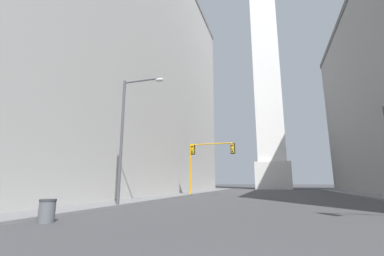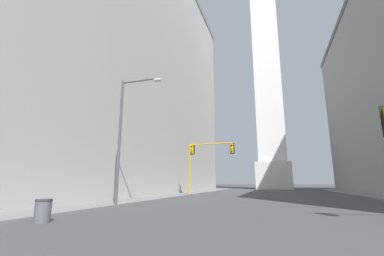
{
  "view_description": "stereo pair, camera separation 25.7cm",
  "coord_description": "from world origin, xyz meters",
  "px_view_note": "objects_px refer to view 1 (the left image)",
  "views": [
    {
      "loc": [
        0.4,
        -2.53,
        1.63
      ],
      "look_at": [
        -12.69,
        38.55,
        10.75
      ],
      "focal_mm": 24.0,
      "sensor_mm": 36.0,
      "label": 1
    },
    {
      "loc": [
        0.64,
        -2.45,
        1.63
      ],
      "look_at": [
        -12.69,
        38.55,
        10.75
      ],
      "focal_mm": 24.0,
      "sensor_mm": 36.0,
      "label": 2
    }
  ],
  "objects_px": {
    "street_lamp": "(128,127)",
    "traffic_light_mid_left": "(205,155)",
    "obelisk": "(267,72)",
    "trash_bin": "(47,211)"
  },
  "relations": [
    {
      "from": "obelisk",
      "to": "trash_bin",
      "type": "xyz_separation_m",
      "value": [
        -8.67,
        -56.2,
        -28.98
      ]
    },
    {
      "from": "street_lamp",
      "to": "traffic_light_mid_left",
      "type": "bearing_deg",
      "value": 84.72
    },
    {
      "from": "traffic_light_mid_left",
      "to": "trash_bin",
      "type": "xyz_separation_m",
      "value": [
        -0.76,
        -22.61,
        -4.49
      ]
    },
    {
      "from": "street_lamp",
      "to": "trash_bin",
      "type": "relative_size",
      "value": 9.6
    },
    {
      "from": "traffic_light_mid_left",
      "to": "street_lamp",
      "type": "distance_m",
      "value": 15.79
    },
    {
      "from": "traffic_light_mid_left",
      "to": "street_lamp",
      "type": "relative_size",
      "value": 0.72
    },
    {
      "from": "obelisk",
      "to": "street_lamp",
      "type": "bearing_deg",
      "value": -100.75
    },
    {
      "from": "obelisk",
      "to": "street_lamp",
      "type": "relative_size",
      "value": 6.86
    },
    {
      "from": "obelisk",
      "to": "trash_bin",
      "type": "bearing_deg",
      "value": -98.77
    },
    {
      "from": "traffic_light_mid_left",
      "to": "street_lamp",
      "type": "bearing_deg",
      "value": -95.28
    }
  ]
}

